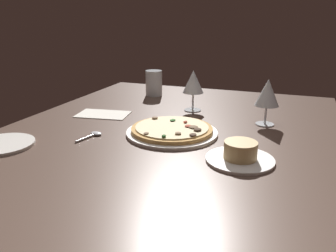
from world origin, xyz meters
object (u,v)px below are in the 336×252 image
(pizza_main, at_px, (172,130))
(wine_glass_near, at_px, (267,94))
(spoon, at_px, (94,135))
(side_plate, at_px, (3,144))
(paper_menu, at_px, (103,114))
(wine_glass_far, at_px, (193,83))
(water_glass, at_px, (154,84))
(ramekin_on_saucer, at_px, (240,154))

(pizza_main, distance_m, wine_glass_near, 0.35)
(wine_glass_near, distance_m, spoon, 0.60)
(pizza_main, bearing_deg, side_plate, -57.93)
(paper_menu, relative_size, spoon, 1.88)
(wine_glass_far, bearing_deg, spoon, -27.60)
(pizza_main, relative_size, wine_glass_far, 1.83)
(spoon, bearing_deg, wine_glass_far, 152.40)
(pizza_main, height_order, water_glass, water_glass)
(ramekin_on_saucer, bearing_deg, wine_glass_far, -149.08)
(paper_menu, bearing_deg, side_plate, -24.48)
(ramekin_on_saucer, xyz_separation_m, paper_menu, (-0.26, -0.56, -0.02))
(ramekin_on_saucer, xyz_separation_m, wine_glass_near, (-0.34, 0.03, 0.09))
(pizza_main, relative_size, side_plate, 1.62)
(side_plate, bearing_deg, water_glass, 167.69)
(paper_menu, bearing_deg, pizza_main, 61.16)
(pizza_main, height_order, wine_glass_near, wine_glass_near)
(pizza_main, bearing_deg, spoon, -65.33)
(pizza_main, relative_size, water_glass, 2.52)
(wine_glass_far, xyz_separation_m, spoon, (0.40, -0.21, -0.11))
(pizza_main, height_order, wine_glass_far, wine_glass_far)
(wine_glass_near, distance_m, paper_menu, 0.61)
(wine_glass_near, xyz_separation_m, paper_menu, (0.09, -0.59, -0.11))
(ramekin_on_saucer, distance_m, paper_menu, 0.62)
(pizza_main, distance_m, paper_menu, 0.34)
(paper_menu, bearing_deg, water_glass, 162.47)
(paper_menu, bearing_deg, wine_glass_far, 111.23)
(side_plate, xyz_separation_m, spoon, (-0.17, 0.21, 0.00))
(water_glass, bearing_deg, side_plate, -12.31)
(paper_menu, bearing_deg, spoon, 14.53)
(wine_glass_far, bearing_deg, pizza_main, 3.74)
(wine_glass_far, xyz_separation_m, water_glass, (-0.20, -0.25, -0.06))
(wine_glass_far, xyz_separation_m, paper_menu, (0.18, -0.30, -0.11))
(water_glass, height_order, paper_menu, water_glass)
(wine_glass_far, bearing_deg, paper_menu, -59.95)
(wine_glass_near, bearing_deg, pizza_main, -52.84)
(pizza_main, distance_m, ramekin_on_saucer, 0.28)
(pizza_main, xyz_separation_m, paper_menu, (-0.12, -0.32, -0.01))
(pizza_main, distance_m, water_glass, 0.56)
(ramekin_on_saucer, xyz_separation_m, side_plate, (0.13, -0.67, -0.01))
(wine_glass_far, bearing_deg, side_plate, -36.19)
(wine_glass_far, distance_m, wine_glass_near, 0.30)
(ramekin_on_saucer, bearing_deg, water_glass, -141.11)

